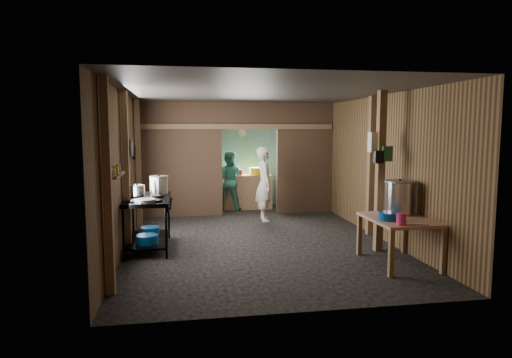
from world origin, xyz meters
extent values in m
cube|color=black|center=(0.00, 0.00, 0.00)|extent=(4.50, 7.00, 0.00)
cube|color=#4B473F|center=(0.00, 0.00, 2.60)|extent=(4.50, 7.00, 0.00)
cube|color=brown|center=(0.00, 3.50, 1.30)|extent=(4.50, 0.00, 2.60)
cube|color=brown|center=(0.00, -3.50, 1.30)|extent=(4.50, 0.00, 2.60)
cube|color=brown|center=(-2.25, 0.00, 1.30)|extent=(0.00, 7.00, 2.60)
cube|color=brown|center=(2.25, 0.00, 1.30)|extent=(0.00, 7.00, 2.60)
cube|color=#44301D|center=(-1.32, 2.20, 1.30)|extent=(1.85, 0.10, 2.60)
cube|color=#44301D|center=(1.57, 2.20, 1.30)|extent=(1.35, 0.10, 2.60)
cube|color=#44301D|center=(0.25, 2.20, 2.30)|extent=(1.30, 0.10, 0.60)
cube|color=#6DC0C3|center=(0.00, 3.44, 1.25)|extent=(4.40, 0.06, 2.50)
cube|color=#8E6D4F|center=(0.30, 2.95, 0.42)|extent=(1.20, 0.50, 0.85)
cylinder|color=silver|center=(0.25, 3.40, 1.90)|extent=(0.20, 0.03, 0.20)
cube|color=#8E6D4F|center=(-2.18, -2.60, 1.30)|extent=(0.10, 0.12, 2.60)
cube|color=#8E6D4F|center=(-2.18, -0.80, 1.30)|extent=(0.10, 0.12, 2.60)
cube|color=#8E6D4F|center=(-2.18, 1.20, 1.30)|extent=(0.10, 0.12, 2.60)
cube|color=#8E6D4F|center=(2.18, -0.20, 1.30)|extent=(0.10, 0.12, 2.60)
cube|color=#8E6D4F|center=(1.85, -1.30, 1.30)|extent=(0.12, 0.12, 2.60)
cube|color=#8E6D4F|center=(0.00, 2.15, 2.05)|extent=(4.40, 0.12, 0.12)
cylinder|color=slate|center=(-2.21, 0.40, 1.65)|extent=(0.03, 0.34, 0.34)
cylinder|color=black|center=(-2.21, 0.80, 1.55)|extent=(0.03, 0.30, 0.30)
cube|color=#8E6D4F|center=(-2.15, -2.10, 1.40)|extent=(0.14, 0.80, 0.03)
cylinder|color=silver|center=(-2.15, -2.35, 1.47)|extent=(0.07, 0.07, 0.10)
cylinder|color=gold|center=(-2.15, -2.10, 1.47)|extent=(0.08, 0.08, 0.10)
cylinder|color=#255936|center=(-2.15, -1.88, 1.47)|extent=(0.06, 0.06, 0.10)
cube|color=silver|center=(1.80, -1.22, 1.78)|extent=(0.22, 0.15, 0.32)
cube|color=#255936|center=(1.92, -1.36, 1.60)|extent=(0.16, 0.12, 0.24)
cube|color=black|center=(1.78, -1.38, 1.55)|extent=(0.14, 0.10, 0.20)
cylinder|color=#BABABF|center=(-2.05, -0.10, 0.91)|extent=(0.19, 0.19, 0.09)
cylinder|color=navy|center=(-1.88, -0.89, 0.24)|extent=(0.35, 0.35, 0.14)
cylinder|color=navy|center=(-1.88, -0.24, 0.23)|extent=(0.32, 0.32, 0.13)
cylinder|color=navy|center=(1.62, -2.14, 0.75)|extent=(0.39, 0.39, 0.11)
cylinder|color=#CA2A65|center=(1.63, -2.47, 0.77)|extent=(0.14, 0.14, 0.16)
cube|color=#BABABF|center=(1.83, -2.54, 0.70)|extent=(0.30, 0.10, 0.01)
cylinder|color=gold|center=(0.52, 2.95, 0.94)|extent=(0.33, 0.33, 0.18)
cylinder|color=maroon|center=(0.12, 2.95, 0.92)|extent=(0.13, 0.13, 0.15)
imported|color=#ECE7CB|center=(0.46, 1.40, 0.81)|extent=(0.40, 0.59, 1.62)
imported|color=teal|center=(-0.17, 2.86, 0.73)|extent=(0.84, 0.74, 1.46)
camera|label=1|loc=(-1.30, -8.00, 1.98)|focal=31.11mm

